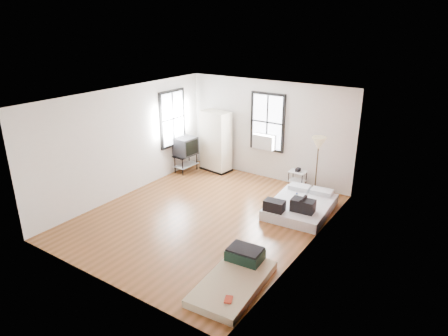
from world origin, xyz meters
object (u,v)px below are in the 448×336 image
Objects in this scene: mattress_main at (300,206)px; tv_stand at (186,147)px; wardrobe at (216,141)px; side_table at (298,175)px; floor_lamp at (319,147)px; mattress_bare at (236,276)px.

tv_stand reaches higher than mattress_main.
wardrobe is (-3.29, 1.20, 0.74)m from mattress_main.
mattress_main is 1.44m from side_table.
floor_lamp is (0.62, -0.30, 1.00)m from side_table.
side_table is at bearing 112.65° from mattress_main.
mattress_bare is at bearing -44.14° from wardrobe.
side_table is (-0.64, 1.27, 0.23)m from mattress_main.
floor_lamp is at bearing 88.01° from mattress_bare.
wardrobe is 3.31m from floor_lamp.
floor_lamp is at bearing -25.86° from side_table.
tv_stand is at bearing 167.33° from mattress_main.
floor_lamp is 1.52× the size of tv_stand.
floor_lamp reaches higher than mattress_bare.
wardrobe is at bearing 46.06° from tv_stand.
wardrobe reaches higher than floor_lamp.
mattress_bare is at bearing -79.58° from side_table.
tv_stand reaches higher than side_table.
tv_stand is at bearing -168.41° from side_table.
floor_lamp is (-0.02, 0.97, 1.22)m from mattress_main.
wardrobe reaches higher than mattress_bare.
wardrobe is at bearing -178.48° from side_table.
wardrobe reaches higher than side_table.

